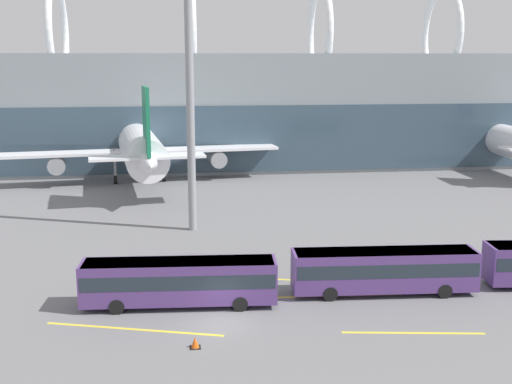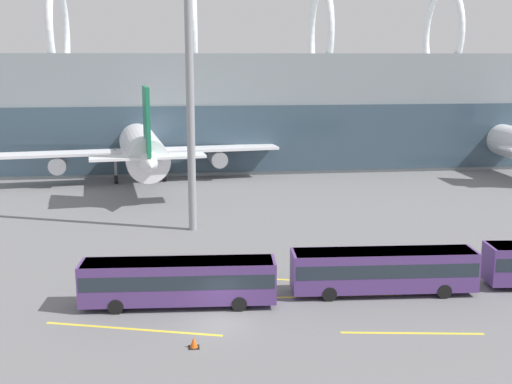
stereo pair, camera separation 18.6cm
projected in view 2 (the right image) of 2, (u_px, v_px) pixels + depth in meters
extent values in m
plane|color=slate|center=(221.00, 323.00, 40.03)|extent=(440.00, 440.00, 0.00)
cube|color=gray|center=(496.00, 106.00, 105.75)|extent=(157.18, 25.45, 16.74)
torus|color=white|center=(58.00, 32.00, 95.28)|extent=(1.10, 15.11, 15.11)
torus|color=white|center=(193.00, 32.00, 97.59)|extent=(1.10, 15.11, 15.11)
torus|color=white|center=(320.00, 33.00, 99.90)|extent=(1.10, 15.11, 15.11)
torus|color=white|center=(443.00, 34.00, 102.21)|extent=(1.10, 15.11, 15.11)
cylinder|color=white|center=(138.00, 143.00, 85.65)|extent=(9.02, 33.63, 4.85)
sphere|color=white|center=(131.00, 129.00, 101.44)|extent=(4.75, 4.75, 4.75)
cone|color=white|center=(149.00, 162.00, 69.86)|extent=(5.49, 7.83, 4.61)
cube|color=white|center=(140.00, 151.00, 83.90)|extent=(37.19, 8.51, 0.35)
cylinder|color=gray|center=(58.00, 165.00, 81.72)|extent=(2.65, 3.90, 2.21)
cylinder|color=gray|center=(217.00, 158.00, 86.65)|extent=(2.65, 3.90, 2.21)
cube|color=#19724C|center=(147.00, 121.00, 69.71)|extent=(1.05, 5.21, 7.42)
cube|color=white|center=(148.00, 157.00, 70.53)|extent=(12.91, 4.77, 0.28)
cylinder|color=gray|center=(134.00, 150.00, 96.76)|extent=(0.36, 0.36, 3.98)
cylinder|color=black|center=(134.00, 163.00, 97.17)|extent=(0.59, 1.15, 1.10)
cylinder|color=gray|center=(115.00, 164.00, 83.49)|extent=(0.36, 0.36, 3.98)
cylinder|color=black|center=(116.00, 179.00, 83.90)|extent=(0.59, 1.15, 1.10)
cylinder|color=gray|center=(164.00, 162.00, 84.99)|extent=(0.36, 0.36, 3.98)
cylinder|color=black|center=(164.00, 177.00, 85.40)|extent=(0.59, 1.15, 1.10)
cylinder|color=white|center=(487.00, 136.00, 97.70)|extent=(4.58, 35.09, 4.46)
sphere|color=white|center=(441.00, 124.00, 114.74)|extent=(4.37, 4.37, 4.37)
cube|color=white|center=(493.00, 143.00, 95.78)|extent=(41.67, 3.81, 0.35)
cylinder|color=gray|center=(417.00, 153.00, 94.74)|extent=(2.14, 3.72, 2.13)
cylinder|color=gray|center=(454.00, 140.00, 109.58)|extent=(0.36, 0.36, 3.49)
cylinder|color=black|center=(453.00, 150.00, 109.94)|extent=(0.45, 1.10, 1.10)
cylinder|color=gray|center=(474.00, 152.00, 95.75)|extent=(0.36, 0.36, 3.49)
cylinder|color=black|center=(473.00, 164.00, 96.11)|extent=(0.45, 1.10, 1.10)
cylinder|color=gray|center=(511.00, 152.00, 96.40)|extent=(0.36, 0.36, 3.49)
cylinder|color=black|center=(510.00, 163.00, 96.76)|extent=(0.45, 1.10, 1.10)
cube|color=#56387A|center=(179.00, 281.00, 42.44)|extent=(12.98, 3.29, 2.74)
cube|color=#232D38|center=(178.00, 277.00, 42.39)|extent=(12.73, 3.30, 0.96)
cube|color=silver|center=(178.00, 262.00, 42.17)|extent=(12.59, 3.19, 0.12)
cylinder|color=black|center=(238.00, 291.00, 44.05)|extent=(1.02, 0.36, 1.00)
cylinder|color=black|center=(239.00, 304.00, 41.80)|extent=(1.02, 0.36, 1.00)
cylinder|color=black|center=(121.00, 294.00, 43.60)|extent=(1.02, 0.36, 1.00)
cylinder|color=black|center=(116.00, 307.00, 41.35)|extent=(1.02, 0.36, 1.00)
cube|color=#56387A|center=(384.00, 270.00, 44.65)|extent=(12.97, 3.21, 2.74)
cube|color=#232D38|center=(384.00, 266.00, 44.59)|extent=(12.72, 3.22, 0.96)
cube|color=silver|center=(384.00, 252.00, 44.38)|extent=(12.58, 3.11, 0.12)
cylinder|color=black|center=(433.00, 280.00, 46.28)|extent=(1.02, 0.35, 1.00)
cylinder|color=black|center=(444.00, 291.00, 44.03)|extent=(1.02, 0.35, 1.00)
cylinder|color=black|center=(324.00, 282.00, 45.78)|extent=(1.02, 0.35, 1.00)
cylinder|color=black|center=(329.00, 294.00, 43.54)|extent=(1.02, 0.35, 1.00)
cylinder|color=gray|center=(190.00, 96.00, 59.03)|extent=(0.76, 0.76, 25.52)
cube|color=yellow|center=(330.00, 283.00, 47.12)|extent=(9.00, 3.22, 0.01)
cube|color=yellow|center=(338.00, 296.00, 44.51)|extent=(9.06, 0.76, 0.01)
cube|color=yellow|center=(412.00, 333.00, 38.54)|extent=(8.55, 1.47, 0.01)
cube|color=yellow|center=(133.00, 329.00, 39.13)|extent=(10.89, 3.46, 0.01)
cube|color=black|center=(194.00, 347.00, 36.66)|extent=(0.63, 0.63, 0.02)
cone|color=#EA5914|center=(194.00, 342.00, 36.59)|extent=(0.47, 0.47, 0.62)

